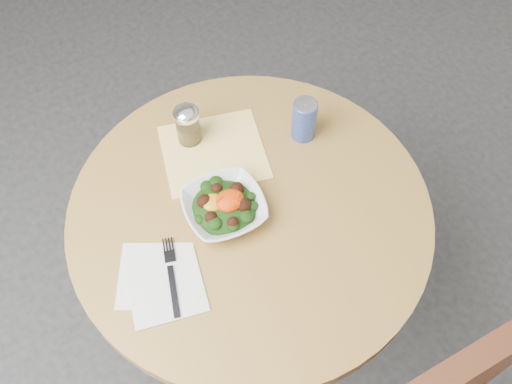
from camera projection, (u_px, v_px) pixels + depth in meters
ground at (252, 318)px, 2.03m from camera, size 6.00×6.00×0.00m
table at (250, 246)px, 1.57m from camera, size 0.90×0.90×0.75m
cloth_napkin at (214, 152)px, 1.49m from camera, size 0.32×0.30×0.00m
paper_napkins at (160, 281)px, 1.29m from camera, size 0.23×0.25×0.00m
salad_bowl at (224, 207)px, 1.37m from camera, size 0.22×0.22×0.07m
fork at (171, 274)px, 1.30m from camera, size 0.09×0.20×0.00m
spice_shaker at (188, 125)px, 1.47m from camera, size 0.07×0.07×0.12m
beverage_can at (304, 119)px, 1.48m from camera, size 0.06×0.06×0.12m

